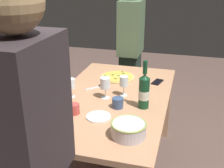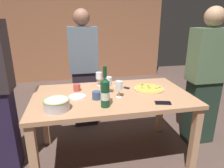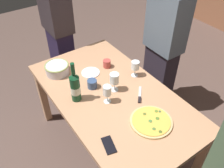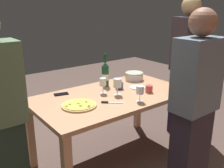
{
  "view_description": "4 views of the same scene",
  "coord_description": "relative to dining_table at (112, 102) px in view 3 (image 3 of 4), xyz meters",
  "views": [
    {
      "loc": [
        -2.03,
        -0.56,
        1.72
      ],
      "look_at": [
        0.0,
        0.0,
        0.86
      ],
      "focal_mm": 45.82,
      "sensor_mm": 36.0,
      "label": 1
    },
    {
      "loc": [
        -0.38,
        -1.86,
        1.49
      ],
      "look_at": [
        0.0,
        0.0,
        0.86
      ],
      "focal_mm": 31.8,
      "sensor_mm": 36.0,
      "label": 2
    },
    {
      "loc": [
        1.23,
        -0.85,
        2.15
      ],
      "look_at": [
        0.0,
        0.0,
        0.86
      ],
      "focal_mm": 38.36,
      "sensor_mm": 36.0,
      "label": 3
    },
    {
      "loc": [
        1.5,
        1.95,
        1.64
      ],
      "look_at": [
        0.0,
        0.0,
        0.86
      ],
      "focal_mm": 40.94,
      "sensor_mm": 36.0,
      "label": 4
    }
  ],
  "objects": [
    {
      "name": "wine_bottle",
      "position": [
        -0.12,
        -0.28,
        0.23
      ],
      "size": [
        0.08,
        0.08,
        0.37
      ],
      "color": "#134224",
      "rests_on": "dining_table"
    },
    {
      "name": "wine_glass_by_bottle",
      "position": [
        0.05,
        -0.08,
        0.21
      ],
      "size": [
        0.07,
        0.07,
        0.17
      ],
      "color": "white",
      "rests_on": "dining_table"
    },
    {
      "name": "wine_glass_far_left",
      "position": [
        -0.03,
        0.05,
        0.22
      ],
      "size": [
        0.08,
        0.08,
        0.17
      ],
      "color": "white",
      "rests_on": "dining_table"
    },
    {
      "name": "person_guest_left",
      "position": [
        -0.23,
        0.82,
        0.16
      ],
      "size": [
        0.38,
        0.24,
        1.62
      ],
      "rotation": [
        0.0,
        0.0,
        -1.3
      ],
      "color": "#2A232E",
      "rests_on": "ground"
    },
    {
      "name": "cup_ceramic",
      "position": [
        -0.17,
        -0.09,
        0.13
      ],
      "size": [
        0.09,
        0.09,
        0.08
      ],
      "primitive_type": "cylinder",
      "color": "#364C74",
      "rests_on": "dining_table"
    },
    {
      "name": "wine_glass_near_pizza",
      "position": [
        -0.09,
        0.32,
        0.2
      ],
      "size": [
        0.07,
        0.07,
        0.16
      ],
      "color": "white",
      "rests_on": "dining_table"
    },
    {
      "name": "ground_plane",
      "position": [
        0.0,
        0.0,
        -0.66
      ],
      "size": [
        8.0,
        8.0,
        0.0
      ],
      "primitive_type": "plane",
      "color": "brown"
    },
    {
      "name": "pizza_knife",
      "position": [
        0.17,
        0.17,
        0.1
      ],
      "size": [
        0.17,
        0.15,
        0.02
      ],
      "color": "silver",
      "rests_on": "dining_table"
    },
    {
      "name": "side_plate",
      "position": [
        -0.35,
        -0.0,
        0.1
      ],
      "size": [
        0.17,
        0.17,
        0.01
      ],
      "primitive_type": "cylinder",
      "color": "white",
      "rests_on": "dining_table"
    },
    {
      "name": "cell_phone",
      "position": [
        0.41,
        -0.32,
        0.1
      ],
      "size": [
        0.16,
        0.1,
        0.01
      ],
      "primitive_type": "cube",
      "rotation": [
        0.0,
        0.0,
        4.46
      ],
      "color": "black",
      "rests_on": "dining_table"
    },
    {
      "name": "person_guest_right",
      "position": [
        -1.13,
        0.05,
        0.23
      ],
      "size": [
        0.38,
        0.24,
        1.73
      ],
      "rotation": [
        0.0,
        0.0,
        -0.04
      ],
      "color": "#251C39",
      "rests_on": "ground"
    },
    {
      "name": "cup_amber",
      "position": [
        -0.35,
        0.18,
        0.13
      ],
      "size": [
        0.07,
        0.07,
        0.08
      ],
      "primitive_type": "cylinder",
      "color": "#BB463F",
      "rests_on": "dining_table"
    },
    {
      "name": "serving_bowl",
      "position": [
        -0.53,
        -0.25,
        0.14
      ],
      "size": [
        0.22,
        0.22,
        0.1
      ],
      "color": "silver",
      "rests_on": "dining_table"
    },
    {
      "name": "pizza",
      "position": [
        0.43,
        0.06,
        0.1
      ],
      "size": [
        0.32,
        0.32,
        0.02
      ],
      "color": "tan",
      "rests_on": "dining_table"
    },
    {
      "name": "dining_table",
      "position": [
        0.0,
        0.0,
        0.0
      ],
      "size": [
        1.6,
        0.9,
        0.75
      ],
      "color": "tan",
      "rests_on": "ground"
    }
  ]
}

